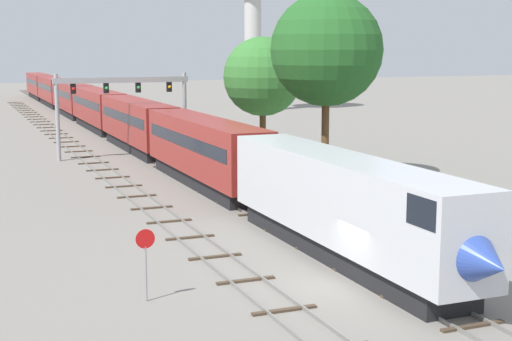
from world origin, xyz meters
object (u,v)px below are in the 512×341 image
(trackside_tree_left, at_px, (326,50))
(trackside_tree_mid, at_px, (263,77))
(signal_gantry, at_px, (123,96))
(stop_sign, at_px, (146,255))
(passenger_train, at_px, (97,108))

(trackside_tree_left, relative_size, trackside_tree_mid, 1.27)
(signal_gantry, height_order, stop_sign, signal_gantry)
(trackside_tree_mid, bearing_deg, signal_gantry, 155.24)
(passenger_train, xyz_separation_m, stop_sign, (-10.00, -65.09, -0.74))
(stop_sign, distance_m, trackside_tree_left, 29.37)
(passenger_train, xyz_separation_m, trackside_tree_mid, (9.13, -30.67, 4.66))
(stop_sign, xyz_separation_m, trackside_tree_left, (18.64, 21.33, 7.75))
(signal_gantry, relative_size, stop_sign, 4.20)
(stop_sign, relative_size, trackside_tree_mid, 0.27)
(signal_gantry, relative_size, trackside_tree_mid, 1.12)
(trackside_tree_left, bearing_deg, trackside_tree_mid, 87.88)
(trackside_tree_mid, bearing_deg, stop_sign, -119.05)
(signal_gantry, distance_m, stop_sign, 40.59)
(trackside_tree_left, xyz_separation_m, trackside_tree_mid, (0.48, 13.10, -2.35))
(stop_sign, relative_size, trackside_tree_left, 0.21)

